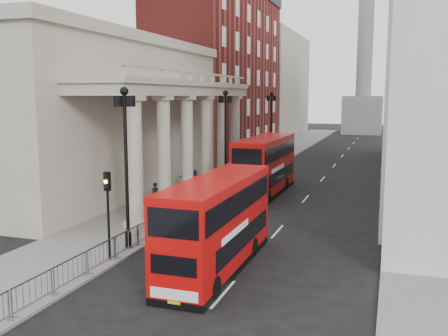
# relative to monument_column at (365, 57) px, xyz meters

# --- Properties ---
(ground) EXTENTS (260.00, 260.00, 0.00)m
(ground) POSITION_rel_monument_column_xyz_m (-6.00, -92.00, -15.98)
(ground) COLOR black
(ground) RESTS_ON ground
(sidewalk_west) EXTENTS (6.00, 140.00, 0.12)m
(sidewalk_west) POSITION_rel_monument_column_xyz_m (-9.00, -62.00, -15.92)
(sidewalk_west) COLOR slate
(sidewalk_west) RESTS_ON ground
(sidewalk_east) EXTENTS (3.00, 140.00, 0.12)m
(sidewalk_east) POSITION_rel_monument_column_xyz_m (7.50, -62.00, -15.92)
(sidewalk_east) COLOR slate
(sidewalk_east) RESTS_ON ground
(kerb) EXTENTS (0.20, 140.00, 0.14)m
(kerb) POSITION_rel_monument_column_xyz_m (-6.05, -62.00, -15.91)
(kerb) COLOR slate
(kerb) RESTS_ON ground
(portico_building) EXTENTS (9.00, 28.00, 12.00)m
(portico_building) POSITION_rel_monument_column_xyz_m (-16.50, -74.00, -9.98)
(portico_building) COLOR gray
(portico_building) RESTS_ON ground
(brick_building) EXTENTS (9.00, 32.00, 22.00)m
(brick_building) POSITION_rel_monument_column_xyz_m (-16.50, -44.00, -4.98)
(brick_building) COLOR maroon
(brick_building) RESTS_ON ground
(west_building_far) EXTENTS (9.00, 30.00, 20.00)m
(west_building_far) POSITION_rel_monument_column_xyz_m (-16.50, -12.00, -5.98)
(west_building_far) COLOR gray
(west_building_far) RESTS_ON ground
(east_building) EXTENTS (8.00, 55.00, 25.00)m
(east_building) POSITION_rel_monument_column_xyz_m (10.00, -60.00, -3.48)
(east_building) COLOR beige
(east_building) RESTS_ON ground
(monument_column) EXTENTS (8.00, 8.00, 54.20)m
(monument_column) POSITION_rel_monument_column_xyz_m (0.00, 0.00, 0.00)
(monument_column) COLOR #60605E
(monument_column) RESTS_ON ground
(lamp_post_south) EXTENTS (1.05, 0.44, 8.32)m
(lamp_post_south) POSITION_rel_monument_column_xyz_m (-6.60, -88.00, -11.07)
(lamp_post_south) COLOR black
(lamp_post_south) RESTS_ON sidewalk_west
(lamp_post_mid) EXTENTS (1.05, 0.44, 8.32)m
(lamp_post_mid) POSITION_rel_monument_column_xyz_m (-6.60, -72.00, -11.07)
(lamp_post_mid) COLOR black
(lamp_post_mid) RESTS_ON sidewalk_west
(lamp_post_north) EXTENTS (1.05, 0.44, 8.32)m
(lamp_post_north) POSITION_rel_monument_column_xyz_m (-6.60, -56.00, -11.07)
(lamp_post_north) COLOR black
(lamp_post_north) RESTS_ON sidewalk_west
(traffic_light) EXTENTS (0.28, 0.33, 4.30)m
(traffic_light) POSITION_rel_monument_column_xyz_m (-6.50, -90.02, -12.88)
(traffic_light) COLOR black
(traffic_light) RESTS_ON sidewalk_west
(crowd_barriers) EXTENTS (0.50, 18.75, 1.10)m
(crowd_barriers) POSITION_rel_monument_column_xyz_m (-6.35, -89.78, -15.31)
(crowd_barriers) COLOR gray
(crowd_barriers) RESTS_ON sidewalk_west
(bus_near) EXTENTS (2.43, 9.86, 4.25)m
(bus_near) POSITION_rel_monument_column_xyz_m (-1.24, -89.14, -13.76)
(bus_near) COLOR #BF0A08
(bus_near) RESTS_ON ground
(bus_far) EXTENTS (2.73, 10.82, 4.66)m
(bus_far) POSITION_rel_monument_column_xyz_m (-3.50, -70.98, -13.55)
(bus_far) COLOR #BA0908
(bus_far) RESTS_ON ground
(pedestrian_a) EXTENTS (0.65, 0.44, 1.78)m
(pedestrian_a) POSITION_rel_monument_column_xyz_m (-9.57, -78.91, -14.97)
(pedestrian_a) COLOR black
(pedestrian_a) RESTS_ON sidewalk_west
(pedestrian_b) EXTENTS (0.99, 0.88, 1.70)m
(pedestrian_b) POSITION_rel_monument_column_xyz_m (-10.71, -71.14, -15.01)
(pedestrian_b) COLOR black
(pedestrian_b) RESTS_ON sidewalk_west
(pedestrian_c) EXTENTS (0.96, 0.68, 1.84)m
(pedestrian_c) POSITION_rel_monument_column_xyz_m (-9.19, -72.38, -14.94)
(pedestrian_c) COLOR black
(pedestrian_c) RESTS_ON sidewalk_west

